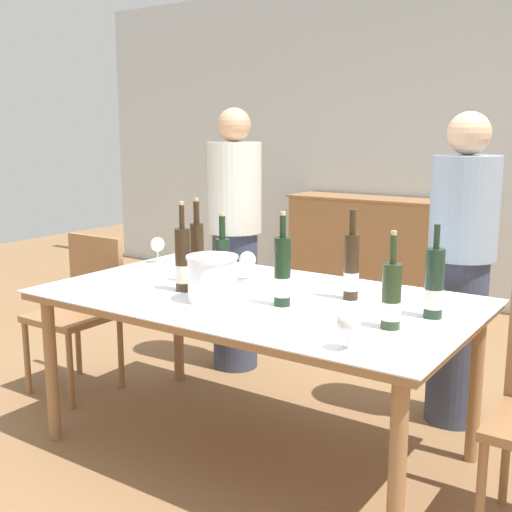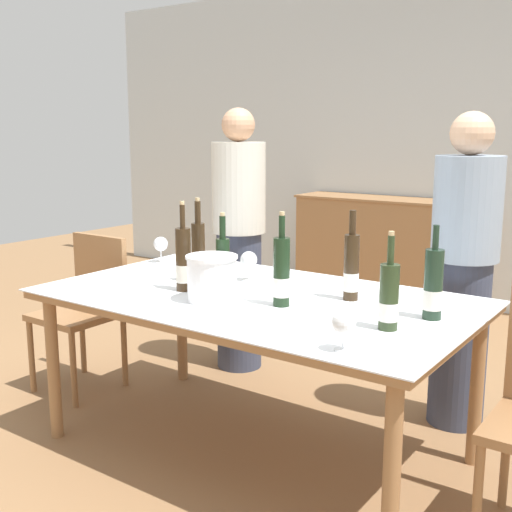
{
  "view_description": "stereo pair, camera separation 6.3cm",
  "coord_description": "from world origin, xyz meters",
  "px_view_note": "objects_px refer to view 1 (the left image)",
  "views": [
    {
      "loc": [
        1.57,
        -2.33,
        1.48
      ],
      "look_at": [
        0.0,
        0.0,
        0.93
      ],
      "focal_mm": 45.0,
      "sensor_mm": 36.0,
      "label": 1
    },
    {
      "loc": [
        1.62,
        -2.29,
        1.48
      ],
      "look_at": [
        0.0,
        0.0,
        0.93
      ],
      "focal_mm": 45.0,
      "sensor_mm": 36.0,
      "label": 2
    }
  ],
  "objects_px": {
    "wine_bottle_1": "(282,273)",
    "wine_glass_1": "(157,245)",
    "ice_bucket": "(212,277)",
    "wine_bottle_5": "(351,268)",
    "wine_glass_0": "(348,323)",
    "chair_left_end": "(83,302)",
    "sideboard_cabinet": "(367,249)",
    "wine_bottle_0": "(223,266)",
    "wine_bottle_2": "(391,297)",
    "person_host": "(235,241)",
    "wine_bottle_4": "(434,286)",
    "person_guest_left": "(460,272)",
    "wine_bottle_3": "(197,254)",
    "wine_bottle_6": "(183,261)",
    "dining_table": "(256,308)",
    "wine_glass_2": "(247,261)"
  },
  "relations": [
    {
      "from": "wine_bottle_1",
      "to": "wine_glass_1",
      "type": "bearing_deg",
      "value": 160.45
    },
    {
      "from": "ice_bucket",
      "to": "wine_bottle_1",
      "type": "bearing_deg",
      "value": 19.48
    },
    {
      "from": "wine_bottle_5",
      "to": "wine_glass_0",
      "type": "bearing_deg",
      "value": -65.05
    },
    {
      "from": "wine_bottle_1",
      "to": "chair_left_end",
      "type": "bearing_deg",
      "value": 173.45
    },
    {
      "from": "sideboard_cabinet",
      "to": "wine_bottle_0",
      "type": "bearing_deg",
      "value": -78.63
    },
    {
      "from": "wine_bottle_2",
      "to": "person_host",
      "type": "xyz_separation_m",
      "value": [
        -1.42,
        0.97,
        -0.06
      ]
    },
    {
      "from": "wine_bottle_4",
      "to": "wine_bottle_0",
      "type": "bearing_deg",
      "value": -171.51
    },
    {
      "from": "wine_bottle_4",
      "to": "chair_left_end",
      "type": "bearing_deg",
      "value": -179.58
    },
    {
      "from": "wine_bottle_5",
      "to": "wine_glass_0",
      "type": "xyz_separation_m",
      "value": [
        0.29,
        -0.61,
        -0.05
      ]
    },
    {
      "from": "wine_glass_1",
      "to": "person_guest_left",
      "type": "bearing_deg",
      "value": 19.55
    },
    {
      "from": "person_guest_left",
      "to": "wine_glass_1",
      "type": "bearing_deg",
      "value": -160.45
    },
    {
      "from": "ice_bucket",
      "to": "wine_bottle_2",
      "type": "xyz_separation_m",
      "value": [
        0.8,
        0.06,
        0.01
      ]
    },
    {
      "from": "sideboard_cabinet",
      "to": "wine_bottle_1",
      "type": "bearing_deg",
      "value": -72.4
    },
    {
      "from": "wine_bottle_3",
      "to": "person_guest_left",
      "type": "bearing_deg",
      "value": 37.55
    },
    {
      "from": "wine_bottle_3",
      "to": "wine_bottle_6",
      "type": "height_order",
      "value": "same"
    },
    {
      "from": "wine_bottle_6",
      "to": "wine_glass_1",
      "type": "xyz_separation_m",
      "value": [
        -0.54,
        0.42,
        -0.04
      ]
    },
    {
      "from": "wine_bottle_3",
      "to": "person_host",
      "type": "relative_size",
      "value": 0.26
    },
    {
      "from": "wine_bottle_3",
      "to": "person_host",
      "type": "xyz_separation_m",
      "value": [
        -0.36,
        0.8,
        -0.09
      ]
    },
    {
      "from": "wine_bottle_0",
      "to": "wine_bottle_4",
      "type": "xyz_separation_m",
      "value": [
        0.94,
        0.14,
        0.01
      ]
    },
    {
      "from": "person_host",
      "to": "wine_bottle_1",
      "type": "bearing_deg",
      "value": -45.21
    },
    {
      "from": "wine_bottle_5",
      "to": "chair_left_end",
      "type": "bearing_deg",
      "value": -176.85
    },
    {
      "from": "sideboard_cabinet",
      "to": "dining_table",
      "type": "distance_m",
      "value": 2.94
    },
    {
      "from": "wine_bottle_3",
      "to": "wine_bottle_0",
      "type": "bearing_deg",
      "value": -20.16
    },
    {
      "from": "wine_bottle_2",
      "to": "chair_left_end",
      "type": "height_order",
      "value": "wine_bottle_2"
    },
    {
      "from": "wine_bottle_4",
      "to": "person_guest_left",
      "type": "xyz_separation_m",
      "value": [
        -0.11,
        0.74,
        -0.1
      ]
    },
    {
      "from": "ice_bucket",
      "to": "wine_bottle_6",
      "type": "relative_size",
      "value": 0.55
    },
    {
      "from": "ice_bucket",
      "to": "wine_glass_2",
      "type": "xyz_separation_m",
      "value": [
        -0.1,
        0.41,
        -0.01
      ]
    },
    {
      "from": "wine_bottle_2",
      "to": "wine_bottle_4",
      "type": "xyz_separation_m",
      "value": [
        0.08,
        0.23,
        0.01
      ]
    },
    {
      "from": "wine_bottle_0",
      "to": "wine_bottle_1",
      "type": "height_order",
      "value": "wine_bottle_1"
    },
    {
      "from": "dining_table",
      "to": "wine_bottle_3",
      "type": "bearing_deg",
      "value": 174.36
    },
    {
      "from": "wine_bottle_0",
      "to": "wine_bottle_3",
      "type": "distance_m",
      "value": 0.23
    },
    {
      "from": "sideboard_cabinet",
      "to": "wine_bottle_6",
      "type": "relative_size",
      "value": 3.34
    },
    {
      "from": "wine_bottle_5",
      "to": "wine_glass_2",
      "type": "height_order",
      "value": "wine_bottle_5"
    },
    {
      "from": "person_host",
      "to": "dining_table",
      "type": "bearing_deg",
      "value": -49.16
    },
    {
      "from": "wine_bottle_4",
      "to": "chair_left_end",
      "type": "height_order",
      "value": "wine_bottle_4"
    },
    {
      "from": "wine_glass_2",
      "to": "wine_bottle_0",
      "type": "bearing_deg",
      "value": -80.83
    },
    {
      "from": "person_host",
      "to": "wine_glass_0",
      "type": "bearing_deg",
      "value": -42.47
    },
    {
      "from": "wine_glass_2",
      "to": "wine_bottle_2",
      "type": "bearing_deg",
      "value": -21.23
    },
    {
      "from": "sideboard_cabinet",
      "to": "wine_bottle_1",
      "type": "relative_size",
      "value": 3.46
    },
    {
      "from": "wine_bottle_5",
      "to": "chair_left_end",
      "type": "xyz_separation_m",
      "value": [
        -1.65,
        -0.09,
        -0.38
      ]
    },
    {
      "from": "wine_bottle_1",
      "to": "wine_bottle_2",
      "type": "relative_size",
      "value": 1.08
    },
    {
      "from": "wine_bottle_6",
      "to": "wine_bottle_2",
      "type": "bearing_deg",
      "value": -0.31
    },
    {
      "from": "wine_bottle_5",
      "to": "sideboard_cabinet",
      "type": "bearing_deg",
      "value": 112.83
    },
    {
      "from": "wine_bottle_3",
      "to": "wine_bottle_4",
      "type": "distance_m",
      "value": 1.15
    },
    {
      "from": "wine_glass_1",
      "to": "chair_left_end",
      "type": "xyz_separation_m",
      "value": [
        -0.4,
        -0.21,
        -0.34
      ]
    },
    {
      "from": "dining_table",
      "to": "ice_bucket",
      "type": "bearing_deg",
      "value": -118.53
    },
    {
      "from": "person_guest_left",
      "to": "sideboard_cabinet",
      "type": "bearing_deg",
      "value": 125.06
    },
    {
      "from": "wine_bottle_5",
      "to": "dining_table",
      "type": "bearing_deg",
      "value": -155.74
    },
    {
      "from": "sideboard_cabinet",
      "to": "wine_bottle_5",
      "type": "relative_size",
      "value": 3.51
    },
    {
      "from": "wine_bottle_4",
      "to": "wine_glass_1",
      "type": "height_order",
      "value": "wine_bottle_4"
    }
  ]
}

